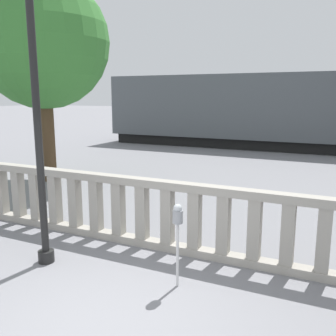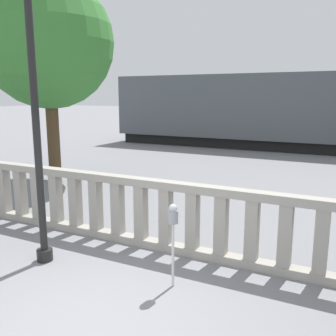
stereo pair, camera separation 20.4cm
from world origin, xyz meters
name	(u,v)px [view 1 (the left image)]	position (x,y,z in m)	size (l,w,h in m)	color
ground_plane	(100,328)	(0.00, 0.00, 0.00)	(160.00, 160.00, 0.00)	slate
balustrade	(181,218)	(0.00, 2.45, 0.64)	(12.64, 0.24, 1.28)	#9E998E
parking_meter	(178,222)	(0.44, 1.32, 0.98)	(0.15, 0.15, 1.26)	silver
train_near	(335,111)	(1.96, 16.54, 2.01)	(23.45, 2.62, 4.43)	black
tree_left	(43,43)	(-6.13, 5.87, 4.35)	(4.09, 4.09, 6.42)	#4C3823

